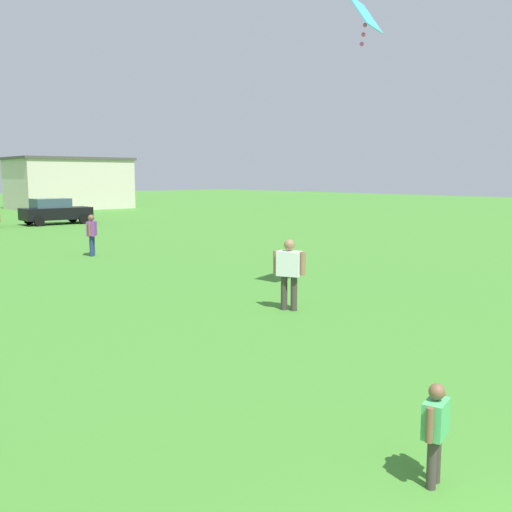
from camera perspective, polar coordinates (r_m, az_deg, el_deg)
child_kite_flyer at (r=6.41m, az=16.97°, el=-15.42°), size 0.49×0.29×1.08m
adult_bystander at (r=13.70m, az=3.23°, el=-1.21°), size 0.52×0.73×1.67m
bystander_near_trees at (r=23.91m, az=-15.62°, el=2.29°), size 0.56×0.63×1.62m
kite at (r=15.00m, az=10.50°, el=21.82°), size 1.27×0.89×1.11m
parked_car_black_3 at (r=40.40m, az=-18.88°, el=4.13°), size 4.30×2.02×1.68m
house_left at (r=59.50m, az=-17.64°, el=6.74°), size 10.63×7.36×4.84m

